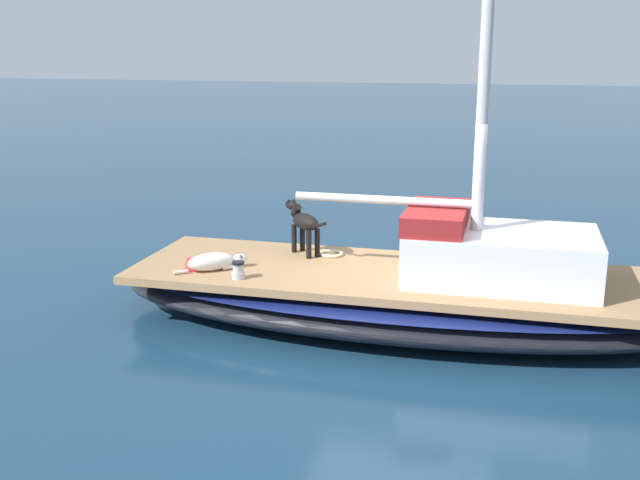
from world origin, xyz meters
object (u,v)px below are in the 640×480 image
sailboat_main (398,298)px  deck_winch (238,271)px  dog_white (214,262)px  dog_black (304,223)px  deck_towel (200,264)px  coiled_rope (331,254)px

sailboat_main → deck_winch: 2.00m
dog_white → deck_winch: size_ratio=3.73×
sailboat_main → dog_white: (0.45, -2.24, 0.43)m
dog_black → deck_towel: 1.47m
dog_black → coiled_rope: (-0.02, 0.37, -0.40)m
dog_black → coiled_rope: 0.55m
sailboat_main → deck_towel: (0.31, -2.48, 0.34)m
dog_white → deck_winch: dog_white is taller
dog_black → coiled_rope: bearing=93.0°
coiled_rope → deck_towel: coiled_rope is taller
sailboat_main → deck_towel: bearing=-82.8°
sailboat_main → deck_winch: bearing=-68.6°
deck_winch → deck_towel: 0.78m
sailboat_main → dog_white: bearing=-78.5°
deck_towel → coiled_rope: bearing=120.5°
dog_black → deck_towel: bearing=-52.5°
sailboat_main → coiled_rope: (-0.57, -0.99, 0.35)m
deck_winch → sailboat_main: bearing=111.4°
sailboat_main → deck_winch: (0.71, -1.82, 0.42)m
sailboat_main → deck_towel: 2.53m
sailboat_main → dog_white: 2.32m
dog_black → deck_towel: dog_black is taller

